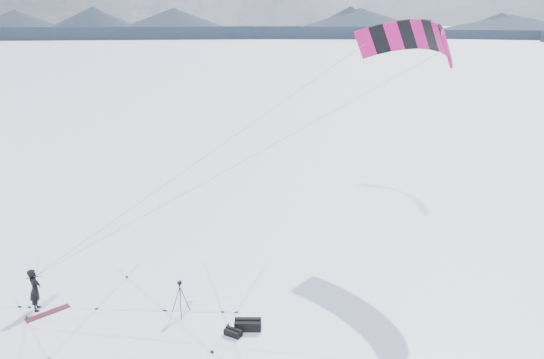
{
  "coord_description": "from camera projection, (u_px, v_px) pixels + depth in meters",
  "views": [
    {
      "loc": [
        2.78,
        -15.84,
        10.24
      ],
      "look_at": [
        5.59,
        5.11,
        3.87
      ],
      "focal_mm": 35.0,
      "sensor_mm": 36.0,
      "label": 1
    }
  ],
  "objects": [
    {
      "name": "snowboard",
      "position": [
        48.0,
        313.0,
        19.28
      ],
      "size": [
        1.44,
        1.17,
        0.04
      ],
      "primitive_type": "cube",
      "rotation": [
        0.0,
        0.0,
        0.64
      ],
      "color": "maroon",
      "rests_on": "ground"
    },
    {
      "name": "tripod",
      "position": [
        180.0,
        293.0,
        19.02
      ],
      "size": [
        0.69,
        0.61,
        1.31
      ],
      "rotation": [
        0.0,
        0.0,
        0.57
      ],
      "color": "black",
      "rests_on": "ground"
    },
    {
      "name": "horizon_hills",
      "position": [
        116.0,
        225.0,
        16.43
      ],
      "size": [
        704.47,
        706.88,
        9.69
      ],
      "color": "#172331",
      "rests_on": "ground"
    },
    {
      "name": "gear_bag_a",
      "position": [
        248.0,
        325.0,
        18.25
      ],
      "size": [
        0.97,
        0.56,
        0.41
      ],
      "rotation": [
        0.0,
        0.0,
        -0.14
      ],
      "color": "black",
      "rests_on": "ground"
    },
    {
      "name": "snow_tracks",
      "position": [
        105.0,
        355.0,
        16.88
      ],
      "size": [
        17.62,
        14.39,
        0.01
      ],
      "color": "silver",
      "rests_on": "ground"
    },
    {
      "name": "snowkiter",
      "position": [
        38.0,
        309.0,
        19.56
      ],
      "size": [
        0.46,
        0.64,
        1.63
      ],
      "primitive_type": "imported",
      "rotation": [
        0.0,
        0.0,
        1.69
      ],
      "color": "black",
      "rests_on": "ground"
    },
    {
      "name": "gear_bag_b",
      "position": [
        233.0,
        332.0,
        17.91
      ],
      "size": [
        0.65,
        0.59,
        0.27
      ],
      "rotation": [
        0.0,
        0.0,
        -0.66
      ],
      "color": "black",
      "rests_on": "ground"
    },
    {
      "name": "ground",
      "position": [
        126.0,
        341.0,
        17.63
      ],
      "size": [
        1800.0,
        1800.0,
        0.0
      ],
      "primitive_type": "plane",
      "color": "white"
    },
    {
      "name": "power_kite",
      "position": [
        410.0,
        40.0,
        23.65
      ],
      "size": [
        17.01,
        8.0,
        9.0
      ],
      "color": "#C80A65",
      "rests_on": "ground"
    }
  ]
}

